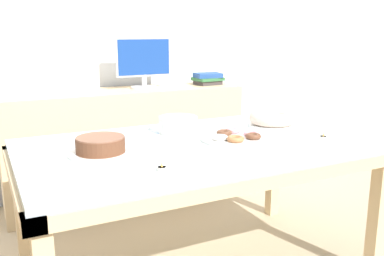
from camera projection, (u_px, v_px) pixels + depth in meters
The scene contains 12 objects.
wall_back at pixel (111, 28), 3.32m from camera, with size 8.00×0.10×2.60m, color silver.
dining_table at pixel (198, 157), 2.17m from camera, with size 1.77×1.01×0.73m.
sideboard at pixel (127, 145), 3.25m from camera, with size 1.78×0.44×0.85m.
computer_monitor at pixel (144, 63), 3.18m from camera, with size 0.42×0.20×0.38m.
book_stack at pixel (208, 79), 3.45m from camera, with size 0.24×0.19×0.09m.
cake_chocolate_round at pixel (101, 147), 1.93m from camera, with size 0.30×0.30×0.08m.
cake_golden_bundt at pixel (272, 119), 2.51m from camera, with size 0.28×0.28×0.09m.
pastry_platter at pixel (236, 137), 2.20m from camera, with size 0.37×0.37×0.04m.
plate_stack at pixel (178, 125), 2.34m from camera, with size 0.21×0.21×0.09m.
tealight_left_edge at pixel (162, 168), 1.71m from camera, with size 0.04×0.04×0.04m.
tealight_near_cakes at pixel (323, 137), 2.21m from camera, with size 0.04×0.04×0.04m.
tealight_right_edge at pixel (279, 114), 2.84m from camera, with size 0.04×0.04×0.04m.
Camera 1 is at (-0.96, -1.85, 1.28)m, focal length 40.00 mm.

